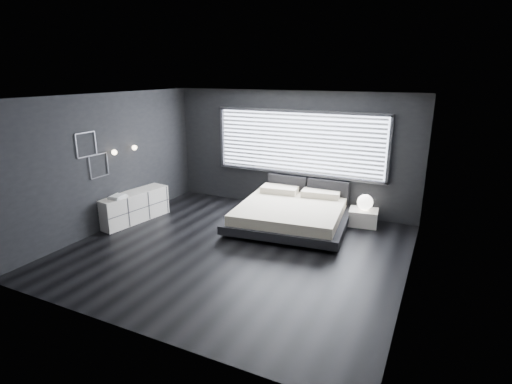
% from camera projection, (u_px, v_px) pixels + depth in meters
% --- Properties ---
extents(room, '(6.04, 6.00, 2.80)m').
position_uv_depth(room, '(235.00, 177.00, 7.08)').
color(room, black).
rests_on(room, ground).
extents(window, '(4.14, 0.09, 1.52)m').
position_uv_depth(window, '(298.00, 143.00, 9.26)').
color(window, white).
rests_on(window, ground).
extents(headboard, '(1.96, 0.16, 0.52)m').
position_uv_depth(headboard, '(307.00, 188.00, 9.40)').
color(headboard, black).
rests_on(headboard, ground).
extents(sconce_near, '(0.18, 0.11, 0.11)m').
position_uv_depth(sconce_near, '(114.00, 152.00, 8.27)').
color(sconce_near, silver).
rests_on(sconce_near, ground).
extents(sconce_far, '(0.18, 0.11, 0.11)m').
position_uv_depth(sconce_far, '(134.00, 148.00, 8.78)').
color(sconce_far, silver).
rests_on(sconce_far, ground).
extents(wall_art_upper, '(0.01, 0.48, 0.48)m').
position_uv_depth(wall_art_upper, '(86.00, 145.00, 7.72)').
color(wall_art_upper, '#47474C').
rests_on(wall_art_upper, ground).
extents(wall_art_lower, '(0.01, 0.48, 0.48)m').
position_uv_depth(wall_art_lower, '(99.00, 166.00, 8.07)').
color(wall_art_lower, '#47474C').
rests_on(wall_art_lower, ground).
extents(bed, '(2.62, 2.53, 0.62)m').
position_uv_depth(bed, '(291.00, 213.00, 8.58)').
color(bed, black).
rests_on(bed, ground).
extents(nightstand, '(0.65, 0.56, 0.35)m').
position_uv_depth(nightstand, '(363.00, 217.00, 8.65)').
color(nightstand, white).
rests_on(nightstand, ground).
extents(orb_lamp, '(0.34, 0.34, 0.34)m').
position_uv_depth(orb_lamp, '(365.00, 202.00, 8.56)').
color(orb_lamp, white).
rests_on(orb_lamp, nightstand).
extents(dresser, '(0.72, 1.70, 0.66)m').
position_uv_depth(dresser, '(134.00, 207.00, 8.86)').
color(dresser, white).
rests_on(dresser, ground).
extents(book_stack, '(0.28, 0.36, 0.07)m').
position_uv_depth(book_stack, '(118.00, 197.00, 8.35)').
color(book_stack, white).
rests_on(book_stack, dresser).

